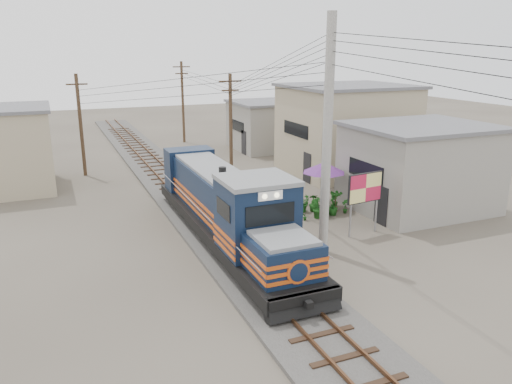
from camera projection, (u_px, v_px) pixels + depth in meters
name	position (u px, v px, depth m)	size (l,w,h in m)	color
ground	(244.00, 260.00, 21.07)	(120.00, 120.00, 0.00)	#473F35
ballast	(184.00, 196.00, 29.92)	(3.60, 70.00, 0.16)	#595651
track	(184.00, 193.00, 29.87)	(1.15, 70.00, 0.12)	#51331E
locomotive	(227.00, 208.00, 22.49)	(2.79, 15.17, 3.76)	black
utility_pole_main	(327.00, 139.00, 20.54)	(0.40, 0.40, 10.00)	#9E9B93
wooden_pole_mid	(231.00, 123.00, 34.14)	(1.60, 0.24, 7.00)	#4C3826
wooden_pole_far	(183.00, 101.00, 46.59)	(1.60, 0.24, 7.50)	#4C3826
wooden_pole_left	(81.00, 123.00, 34.16)	(1.60, 0.24, 7.00)	#4C3826
power_lines	(183.00, 69.00, 26.46)	(9.65, 19.00, 3.30)	black
shophouse_front	(419.00, 167.00, 27.34)	(7.35, 6.30, 4.70)	gray
shophouse_mid	(346.00, 129.00, 35.49)	(8.40, 7.35, 6.20)	tan
shophouse_back	(269.00, 125.00, 44.07)	(6.30, 6.30, 4.20)	gray
shophouse_left	(0.00, 149.00, 30.83)	(6.30, 6.30, 5.20)	tan
billboard	(365.00, 190.00, 23.40)	(1.96, 0.36, 3.03)	#99999E
market_umbrella	(324.00, 168.00, 27.34)	(2.75, 2.75, 2.63)	black
vendor	(324.00, 185.00, 29.19)	(0.66, 0.43, 1.81)	black
plant_nursery	(309.00, 204.00, 27.01)	(3.37, 3.47, 1.07)	#184B15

